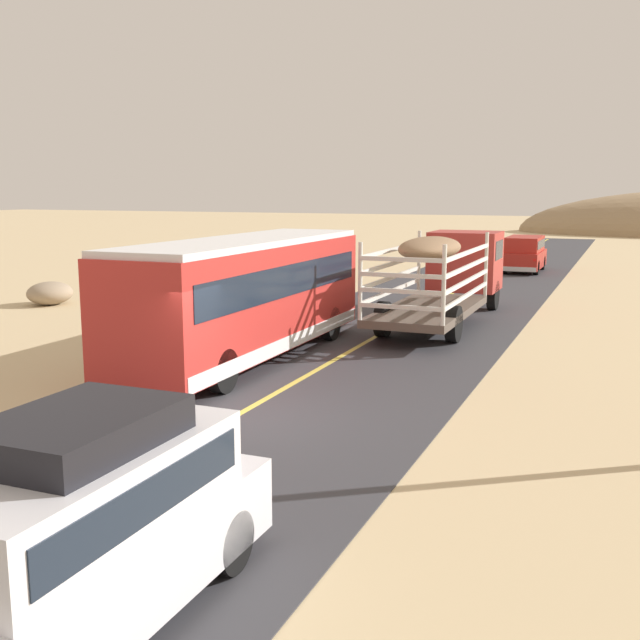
{
  "coord_description": "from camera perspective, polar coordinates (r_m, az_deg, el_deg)",
  "views": [
    {
      "loc": [
        7.11,
        -12.7,
        4.49
      ],
      "look_at": [
        0.0,
        4.5,
        1.26
      ],
      "focal_mm": 42.39,
      "sensor_mm": 36.0,
      "label": 1
    }
  ],
  "objects": [
    {
      "name": "car_far",
      "position": [
        42.94,
        15.17,
        4.96
      ],
      "size": [
        1.9,
        4.62,
        1.93
      ],
      "color": "#B2261E",
      "rests_on": "road_surface"
    },
    {
      "name": "road_centre_line",
      "position": [
        15.22,
        -6.55,
        -7.29
      ],
      "size": [
        0.16,
        117.6,
        0.0
      ],
      "primitive_type": "cube",
      "color": "#D8CC4C",
      "rests_on": "road_surface"
    },
    {
      "name": "bus",
      "position": [
        19.99,
        -5.58,
        1.91
      ],
      "size": [
        2.54,
        10.0,
        3.21
      ],
      "color": "red",
      "rests_on": "road_surface"
    },
    {
      "name": "livestock_truck",
      "position": [
        27.03,
        9.97,
        3.97
      ],
      "size": [
        2.53,
        9.7,
        3.02
      ],
      "color": "#B2332D",
      "rests_on": "road_surface"
    },
    {
      "name": "suv_near",
      "position": [
        8.32,
        -17.34,
        -14.32
      ],
      "size": [
        1.9,
        4.62,
        2.29
      ],
      "color": "silver",
      "rests_on": "road_surface"
    },
    {
      "name": "road_surface",
      "position": [
        15.23,
        -6.54,
        -7.34
      ],
      "size": [
        8.0,
        120.0,
        0.02
      ],
      "primitive_type": "cube",
      "color": "#38383D",
      "rests_on": "ground"
    },
    {
      "name": "boulder_mid_field",
      "position": [
        31.57,
        -19.72,
        1.92
      ],
      "size": [
        1.66,
        1.88,
        0.91
      ],
      "primitive_type": "ellipsoid",
      "color": "gray",
      "rests_on": "ground"
    },
    {
      "name": "ground_plane",
      "position": [
        15.23,
        -6.54,
        -7.37
      ],
      "size": [
        240.0,
        240.0,
        0.0
      ],
      "primitive_type": "plane",
      "color": "#CCB284"
    }
  ]
}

